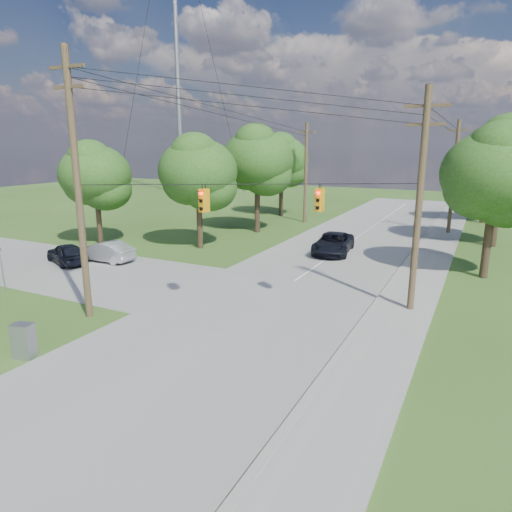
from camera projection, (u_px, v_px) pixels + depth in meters
The scene contains 22 objects.
ground at pixel (162, 337), 19.32m from camera, with size 140.00×140.00×0.00m, color #31511B.
main_road at pixel (257, 307), 22.77m from camera, with size 10.00×100.00×0.03m, color gray.
sidewalk_east at pixel (394, 331), 19.83m from camera, with size 2.60×100.00×0.12m, color gray.
pole_sw at pixel (77, 184), 20.18m from camera, with size 2.00×0.32×12.00m.
pole_ne at pixel (419, 199), 21.05m from camera, with size 2.00×0.32×10.50m.
pole_north_e at pixel (454, 177), 40.20m from camera, with size 2.00×0.32×10.00m.
pole_north_w at pixel (306, 172), 46.27m from camera, with size 2.00×0.32×10.00m.
power_lines at pixel (300, 123), 26.47m from camera, with size 13.93×29.62×4.93m.
traffic_signals at pixel (262, 200), 20.72m from camera, with size 4.91×3.27×1.05m.
radio_mast at pixel (176, 43), 67.77m from camera, with size 0.70×0.70×45.00m, color gray.
tree_w_near at pixel (198, 171), 34.39m from camera, with size 6.00×6.00×8.40m.
tree_w_mid at pixel (257, 159), 40.73m from camera, with size 6.40×6.40×9.22m.
tree_w_far at pixel (282, 159), 50.35m from camera, with size 6.00×6.00×8.73m.
tree_e_near at pixel (496, 174), 26.44m from camera, with size 6.20×6.20×8.81m.
tree_e_mid at pixel (503, 158), 34.73m from camera, with size 6.60×6.60×9.64m.
tree_e_far at pixel (488, 164), 45.80m from camera, with size 5.80×5.80×8.32m.
tree_cross_n at pixel (95, 175), 35.80m from camera, with size 5.60×5.60×7.91m.
car_cross_dark at pixel (67, 253), 30.88m from camera, with size 1.68×4.17×1.42m, color black.
car_cross_silver at pixel (105, 251), 31.48m from camera, with size 1.48×4.26×1.40m, color #ACADB3.
car_main_north at pixel (333, 243), 33.80m from camera, with size 2.49×5.40×1.50m, color black.
control_cabinet at pixel (24, 341), 17.34m from camera, with size 0.75×0.54×1.36m, color gray.
street_name_sign at pixel (1, 263), 24.87m from camera, with size 0.72×0.34×2.57m.
Camera 1 is at (11.64, -14.21, 7.99)m, focal length 32.00 mm.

